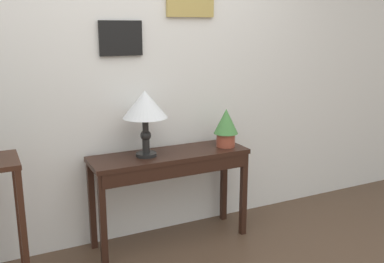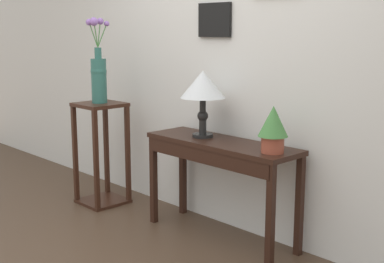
{
  "view_description": "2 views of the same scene",
  "coord_description": "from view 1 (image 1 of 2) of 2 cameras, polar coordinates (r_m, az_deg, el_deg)",
  "views": [
    {
      "loc": [
        -1.11,
        -1.57,
        1.65
      ],
      "look_at": [
        0.35,
        1.4,
        0.84
      ],
      "focal_mm": 40.42,
      "sensor_mm": 36.0,
      "label": 1
    },
    {
      "loc": [
        2.58,
        -1.34,
        1.49
      ],
      "look_at": [
        -0.12,
        1.23,
        0.77
      ],
      "focal_mm": 48.84,
      "sensor_mm": 36.0,
      "label": 2
    }
  ],
  "objects": [
    {
      "name": "potted_plant_on_console",
      "position": [
        3.4,
        4.51,
        0.76
      ],
      "size": [
        0.19,
        0.19,
        0.3
      ],
      "color": "#9E4733",
      "rests_on": "console_table"
    },
    {
      "name": "console_table",
      "position": [
        3.27,
        -2.79,
        -4.76
      ],
      "size": [
        1.2,
        0.38,
        0.72
      ],
      "color": "black",
      "rests_on": "ground"
    },
    {
      "name": "table_lamp",
      "position": [
        3.1,
        -6.23,
        3.2
      ],
      "size": [
        0.32,
        0.32,
        0.48
      ],
      "color": "black",
      "rests_on": "console_table"
    },
    {
      "name": "back_wall_with_art",
      "position": [
        3.35,
        -6.84,
        9.35
      ],
      "size": [
        9.0,
        0.13,
        2.8
      ],
      "color": "silver",
      "rests_on": "ground"
    }
  ]
}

